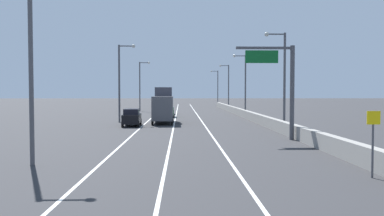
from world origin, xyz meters
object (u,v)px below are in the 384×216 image
Objects in this scene: lamp_post_left_near at (36,58)px; car_silver_2 at (168,109)px; car_green_0 at (168,110)px; lamp_post_right_second at (282,74)px; car_black_1 at (132,117)px; lamp_post_right_third at (244,81)px; box_truck at (163,107)px; speed_advisory_sign at (373,139)px; lamp_post_right_fifth at (217,85)px; lamp_post_left_mid at (121,77)px; lamp_post_right_fourth at (227,83)px; lamp_post_left_far at (141,83)px; overhead_sign_gantry at (283,81)px.

lamp_post_left_near is 2.29× the size of car_silver_2.
lamp_post_right_second is at bearing -60.85° from car_green_0.
lamp_post_right_second reaches higher than car_black_1.
lamp_post_left_near is 24.57m from car_black_1.
lamp_post_left_near reaches higher than car_black_1.
lamp_post_right_third reaches higher than box_truck.
lamp_post_right_second is at bearing 86.36° from speed_advisory_sign.
lamp_post_right_fifth is 1.00× the size of lamp_post_left_mid.
car_black_1 is (-15.44, 5.58, -4.63)m from lamp_post_right_second.
lamp_post_left_near reaches higher than box_truck.
lamp_post_right_fourth is 1.00× the size of lamp_post_left_mid.
lamp_post_left_near reaches higher than car_silver_2.
lamp_post_left_far is at bearing -118.26° from lamp_post_right_fifth.
lamp_post_right_fifth is at bearing 74.43° from lamp_post_left_mid.
lamp_post_left_near and lamp_post_left_far have the same top height.
car_green_0 is at bearing 77.66° from car_black_1.
box_truck is at bearing 120.21° from overhead_sign_gantry.
car_silver_2 is at bearing 101.89° from speed_advisory_sign.
lamp_post_right_second is 48.93m from lamp_post_right_fourth.
car_green_0 is (-12.17, -27.47, -4.55)m from lamp_post_right_fourth.
lamp_post_left_near is (-17.72, -67.39, 0.00)m from lamp_post_right_fourth.
lamp_post_right_second is 2.34× the size of car_green_0.
lamp_post_left_far is at bearing 108.30° from overhead_sign_gantry.
lamp_post_right_second is at bearing 76.67° from overhead_sign_gantry.
lamp_post_right_third is (1.43, 46.62, 3.83)m from speed_advisory_sign.
overhead_sign_gantry is 0.77× the size of lamp_post_right_second.
car_green_0 is at bearing -103.05° from lamp_post_right_fifth.
lamp_post_right_fifth is 1.00× the size of lamp_post_left_far.
speed_advisory_sign is 0.64× the size of car_black_1.
lamp_post_right_second is 2.08× the size of car_black_1.
car_silver_2 is at bearing 112.95° from lamp_post_right_second.
lamp_post_left_mid is 2.34× the size of car_green_0.
lamp_post_right_third reaches higher than overhead_sign_gantry.
lamp_post_left_far is at bearing 90.79° from lamp_post_left_mid.
lamp_post_right_third is 23.76m from lamp_post_left_far.
lamp_post_right_second is at bearing -32.13° from lamp_post_left_mid.
lamp_post_left_far is at bearing 90.23° from lamp_post_left_near.
overhead_sign_gantry reaches higher than car_black_1.
lamp_post_right_fourth reaches higher than box_truck.
lamp_post_right_third is 13.59m from car_silver_2.
lamp_post_left_near is (-17.51, -18.46, 0.00)m from lamp_post_right_second.
box_truck is at bearing 52.01° from car_black_1.
overhead_sign_gantry is at bearing -93.31° from lamp_post_right_third.
lamp_post_left_far is 2.34× the size of car_green_0.
lamp_post_right_fourth is 1.00× the size of lamp_post_left_far.
lamp_post_right_fifth reaches higher than speed_advisory_sign.
car_green_0 is (-11.98, -3.00, -4.55)m from lamp_post_right_third.
car_black_1 is at bearing 135.40° from overhead_sign_gantry.
overhead_sign_gantry is 14.65m from speed_advisory_sign.
lamp_post_right_fifth is (0.07, 73.39, 0.00)m from lamp_post_right_second.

